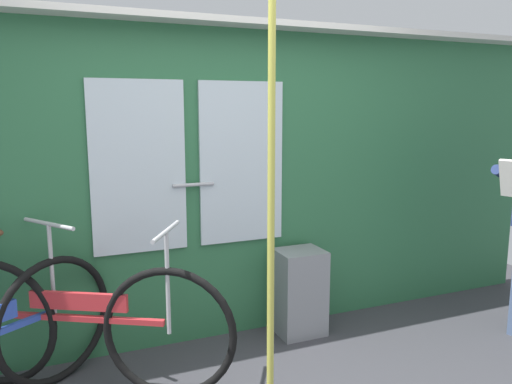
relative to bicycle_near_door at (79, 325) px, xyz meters
The scene contains 4 objects.
train_door_wall 1.28m from the bicycle_near_door, 22.48° to the left, with size 5.54×0.28×2.16m.
bicycle_near_door is the anchor object (origin of this frame).
trash_bin_by_wall 1.51m from the bicycle_near_door, ahead, with size 0.33×0.28×0.61m, color gray.
handrail_pole 1.29m from the bicycle_near_door, 37.24° to the right, with size 0.04×0.04×2.12m, color #C6C14C.
Camera 1 is at (-1.07, -1.90, 1.61)m, focal length 35.07 mm.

